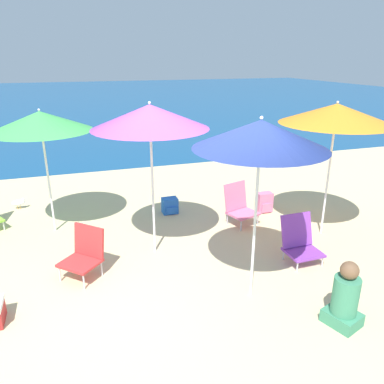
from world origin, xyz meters
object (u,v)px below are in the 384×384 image
backpack_blue (170,206)px  seagull (19,203)px  beach_umbrella_orange (336,114)px  beach_chair_pink (239,204)px  beach_umbrella_purple (150,117)px  beach_umbrella_navy (260,135)px  beach_umbrella_green (40,121)px  person_seated_near (345,299)px  beach_chair_red (84,252)px  backpack_pink (264,203)px  beach_chair_purple (300,241)px

backpack_blue → seagull: (-2.93, 1.17, -0.02)m
beach_umbrella_orange → backpack_blue: size_ratio=7.40×
beach_chair_pink → backpack_blue: bearing=124.6°
beach_umbrella_purple → beach_umbrella_navy: (0.95, -1.56, -0.02)m
beach_umbrella_green → person_seated_near: bearing=-48.6°
beach_chair_red → backpack_pink: (3.58, 1.30, -0.17)m
person_seated_near → seagull: bearing=109.4°
beach_chair_pink → backpack_pink: size_ratio=1.90×
beach_chair_purple → seagull: size_ratio=2.65×
beach_chair_red → beach_umbrella_orange: bearing=45.5°
beach_umbrella_purple → beach_chair_red: bearing=-160.4°
beach_umbrella_green → beach_umbrella_purple: size_ratio=0.92×
beach_umbrella_green → backpack_pink: (4.04, -0.39, -1.78)m
beach_umbrella_navy → seagull: beach_umbrella_navy is taller
beach_umbrella_green → beach_chair_pink: (3.32, -0.72, -1.61)m
beach_chair_pink → beach_umbrella_purple: bearing=-179.4°
beach_chair_pink → person_seated_near: (-0.03, -3.00, -0.03)m
beach_umbrella_purple → beach_chair_purple: beach_umbrella_purple is taller
beach_chair_purple → beach_chair_red: bearing=168.7°
beach_umbrella_orange → backpack_blue: 3.51m
seagull → beach_umbrella_orange: bearing=-28.7°
beach_chair_red → backpack_blue: 2.53m
beach_umbrella_green → beach_umbrella_orange: size_ratio=0.94×
beach_umbrella_navy → beach_chair_pink: beach_umbrella_navy is taller
beach_umbrella_navy → beach_chair_purple: (1.11, 0.60, -1.82)m
beach_umbrella_purple → backpack_pink: size_ratio=5.90×
beach_umbrella_purple → seagull: (-2.30, 2.61, -2.03)m
beach_chair_red → person_seated_near: bearing=8.2°
beach_umbrella_green → seagull: beach_umbrella_green is taller
person_seated_near → beach_chair_pink: bearing=70.2°
beach_umbrella_orange → seagull: beach_umbrella_orange is taller
backpack_blue → beach_umbrella_navy: bearing=-83.9°
beach_umbrella_green → beach_chair_pink: beach_umbrella_green is taller
person_seated_near → backpack_pink: person_seated_near is taller
beach_umbrella_green → beach_umbrella_purple: 2.05m
beach_umbrella_purple → beach_umbrella_navy: bearing=-58.5°
beach_umbrella_navy → beach_chair_pink: size_ratio=3.07×
beach_umbrella_navy → beach_umbrella_orange: bearing=32.2°
beach_umbrella_navy → backpack_pink: 3.50m
beach_chair_red → backpack_pink: size_ratio=1.79×
beach_umbrella_orange → beach_umbrella_purple: (-2.98, 0.28, 0.05)m
beach_umbrella_orange → beach_chair_purple: beach_umbrella_orange is taller
beach_umbrella_green → beach_chair_purple: (3.63, -2.26, -1.65)m
beach_umbrella_green → seagull: size_ratio=8.14×
beach_umbrella_navy → backpack_pink: bearing=58.4°
beach_chair_purple → backpack_blue: 2.80m
seagull → beach_umbrella_purple: bearing=-48.7°
beach_umbrella_orange → beach_umbrella_navy: 2.40m
backpack_pink → backpack_blue: (-1.84, 0.53, -0.04)m
beach_umbrella_purple → person_seated_near: size_ratio=2.87×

